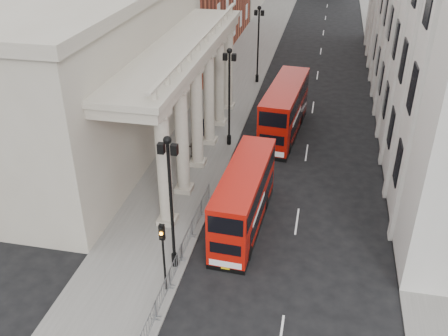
# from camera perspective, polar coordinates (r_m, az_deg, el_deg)

# --- Properties ---
(ground) EXTENTS (260.00, 260.00, 0.00)m
(ground) POSITION_cam_1_polar(r_m,az_deg,el_deg) (26.87, -6.89, -16.74)
(ground) COLOR black
(ground) RESTS_ON ground
(sidewalk_west) EXTENTS (6.00, 140.00, 0.12)m
(sidewalk_west) POSITION_cam_1_polar(r_m,az_deg,el_deg) (52.10, 0.15, 7.79)
(sidewalk_west) COLOR slate
(sidewalk_west) RESTS_ON ground
(sidewalk_east) EXTENTS (3.00, 140.00, 0.12)m
(sidewalk_east) POSITION_cam_1_polar(r_m,az_deg,el_deg) (51.60, 18.50, 6.00)
(sidewalk_east) COLOR slate
(sidewalk_east) RESTS_ON ground
(kerb) EXTENTS (0.20, 140.00, 0.14)m
(kerb) POSITION_cam_1_polar(r_m,az_deg,el_deg) (51.62, 3.38, 7.54)
(kerb) COLOR slate
(kerb) RESTS_ON ground
(portico_building) EXTENTS (9.00, 28.00, 12.00)m
(portico_building) POSITION_cam_1_polar(r_m,az_deg,el_deg) (41.60, -13.65, 9.98)
(portico_building) COLOR #A39988
(portico_building) RESTS_ON ground
(lamp_post_south) EXTENTS (1.05, 0.44, 8.32)m
(lamp_post_south) POSITION_cam_1_polar(r_m,az_deg,el_deg) (26.84, -6.12, -3.16)
(lamp_post_south) COLOR black
(lamp_post_south) RESTS_ON sidewalk_west
(lamp_post_mid) EXTENTS (1.05, 0.44, 8.32)m
(lamp_post_mid) POSITION_cam_1_polar(r_m,az_deg,el_deg) (40.76, 0.61, 8.79)
(lamp_post_mid) COLOR black
(lamp_post_mid) RESTS_ON sidewalk_west
(lamp_post_north) EXTENTS (1.05, 0.44, 8.32)m
(lamp_post_north) POSITION_cam_1_polar(r_m,az_deg,el_deg) (55.81, 3.94, 14.46)
(lamp_post_north) COLOR black
(lamp_post_north) RESTS_ON sidewalk_west
(traffic_light) EXTENTS (0.28, 0.33, 4.30)m
(traffic_light) POSITION_cam_1_polar(r_m,az_deg,el_deg) (26.30, -7.01, -8.82)
(traffic_light) COLOR black
(traffic_light) RESTS_ON sidewalk_west
(crowd_barriers) EXTENTS (0.50, 18.75, 1.10)m
(crowd_barriers) POSITION_cam_1_polar(r_m,az_deg,el_deg) (28.00, -6.25, -12.48)
(crowd_barriers) COLOR gray
(crowd_barriers) RESTS_ON sidewalk_west
(bus_near) EXTENTS (2.76, 9.69, 4.14)m
(bus_near) POSITION_cam_1_polar(r_m,az_deg,el_deg) (31.67, 2.31, -3.33)
(bus_near) COLOR #AC1007
(bus_near) RESTS_ON ground
(bus_far) EXTENTS (3.44, 10.75, 4.56)m
(bus_far) POSITION_cam_1_polar(r_m,az_deg,el_deg) (44.16, 6.94, 6.71)
(bus_far) COLOR #930E06
(bus_far) RESTS_ON ground
(pedestrian_a) EXTENTS (0.67, 0.46, 1.79)m
(pedestrian_a) POSITION_cam_1_polar(r_m,az_deg,el_deg) (35.13, -6.35, -2.11)
(pedestrian_a) COLOR black
(pedestrian_a) RESTS_ON sidewalk_west
(pedestrian_b) EXTENTS (0.96, 0.82, 1.74)m
(pedestrian_b) POSITION_cam_1_polar(r_m,az_deg,el_deg) (40.39, -3.55, 2.44)
(pedestrian_b) COLOR black
(pedestrian_b) RESTS_ON sidewalk_west
(pedestrian_c) EXTENTS (0.98, 0.74, 1.80)m
(pedestrian_c) POSITION_cam_1_polar(r_m,az_deg,el_deg) (43.40, -2.27, 4.53)
(pedestrian_c) COLOR black
(pedestrian_c) RESTS_ON sidewalk_west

